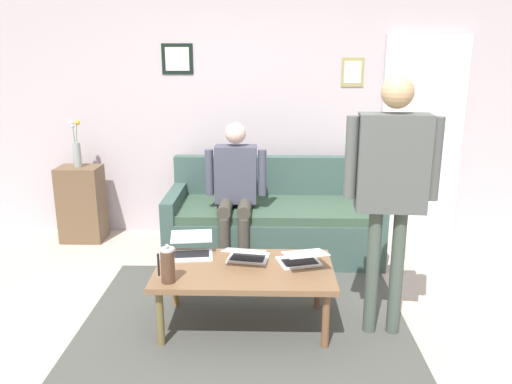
{
  "coord_description": "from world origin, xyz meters",
  "views": [
    {
      "loc": [
        -0.05,
        3.09,
        1.89
      ],
      "look_at": [
        0.04,
        -0.85,
        0.8
      ],
      "focal_mm": 35.83,
      "sensor_mm": 36.0,
      "label": 1
    }
  ],
  "objects_px": {
    "laptop_left": "(301,259)",
    "person_seated": "(235,185)",
    "french_press": "(168,265)",
    "interior_door": "(421,139)",
    "couch": "(273,222)",
    "laptop_center": "(247,255)",
    "side_shelf": "(82,204)",
    "laptop_right": "(192,249)",
    "person_standing": "(392,175)",
    "flower_vase": "(77,148)",
    "coffee_table": "(244,273)"
  },
  "relations": [
    {
      "from": "side_shelf",
      "to": "flower_vase",
      "type": "bearing_deg",
      "value": 33.08
    },
    {
      "from": "laptop_right",
      "to": "couch",
      "type": "bearing_deg",
      "value": -117.81
    },
    {
      "from": "coffee_table",
      "to": "laptop_left",
      "type": "relative_size",
      "value": 2.99
    },
    {
      "from": "french_press",
      "to": "side_shelf",
      "type": "height_order",
      "value": "side_shelf"
    },
    {
      "from": "laptop_left",
      "to": "laptop_center",
      "type": "height_order",
      "value": "laptop_center"
    },
    {
      "from": "couch",
      "to": "laptop_left",
      "type": "bearing_deg",
      "value": 97.81
    },
    {
      "from": "laptop_right",
      "to": "person_standing",
      "type": "bearing_deg",
      "value": 167.63
    },
    {
      "from": "laptop_center",
      "to": "flower_vase",
      "type": "height_order",
      "value": "flower_vase"
    },
    {
      "from": "laptop_right",
      "to": "person_seated",
      "type": "bearing_deg",
      "value": -105.99
    },
    {
      "from": "interior_door",
      "to": "french_press",
      "type": "relative_size",
      "value": 7.81
    },
    {
      "from": "laptop_left",
      "to": "flower_vase",
      "type": "distance_m",
      "value": 2.72
    },
    {
      "from": "french_press",
      "to": "flower_vase",
      "type": "distance_m",
      "value": 2.33
    },
    {
      "from": "laptop_center",
      "to": "side_shelf",
      "type": "distance_m",
      "value": 2.35
    },
    {
      "from": "laptop_right",
      "to": "person_seated",
      "type": "relative_size",
      "value": 0.29
    },
    {
      "from": "coffee_table",
      "to": "laptop_left",
      "type": "height_order",
      "value": "laptop_left"
    },
    {
      "from": "laptop_center",
      "to": "flower_vase",
      "type": "relative_size",
      "value": 0.83
    },
    {
      "from": "french_press",
      "to": "interior_door",
      "type": "bearing_deg",
      "value": -135.4
    },
    {
      "from": "couch",
      "to": "person_standing",
      "type": "distance_m",
      "value": 1.83
    },
    {
      "from": "side_shelf",
      "to": "flower_vase",
      "type": "xyz_separation_m",
      "value": [
        0.0,
        0.0,
        0.57
      ]
    },
    {
      "from": "couch",
      "to": "side_shelf",
      "type": "height_order",
      "value": "couch"
    },
    {
      "from": "laptop_center",
      "to": "french_press",
      "type": "bearing_deg",
      "value": 35.45
    },
    {
      "from": "flower_vase",
      "to": "person_seated",
      "type": "height_order",
      "value": "person_seated"
    },
    {
      "from": "couch",
      "to": "laptop_center",
      "type": "relative_size",
      "value": 5.09
    },
    {
      "from": "laptop_left",
      "to": "side_shelf",
      "type": "relative_size",
      "value": 0.53
    },
    {
      "from": "laptop_left",
      "to": "french_press",
      "type": "bearing_deg",
      "value": 18.63
    },
    {
      "from": "side_shelf",
      "to": "flower_vase",
      "type": "height_order",
      "value": "flower_vase"
    },
    {
      "from": "laptop_right",
      "to": "side_shelf",
      "type": "distance_m",
      "value": 1.98
    },
    {
      "from": "laptop_left",
      "to": "flower_vase",
      "type": "bearing_deg",
      "value": -37.15
    },
    {
      "from": "laptop_left",
      "to": "laptop_right",
      "type": "relative_size",
      "value": 1.13
    },
    {
      "from": "laptop_left",
      "to": "side_shelf",
      "type": "xyz_separation_m",
      "value": [
        2.14,
        -1.62,
        -0.1
      ]
    },
    {
      "from": "coffee_table",
      "to": "laptop_right",
      "type": "xyz_separation_m",
      "value": [
        0.4,
        -0.23,
        0.09
      ]
    },
    {
      "from": "laptop_right",
      "to": "side_shelf",
      "type": "xyz_separation_m",
      "value": [
        1.34,
        -1.45,
        -0.1
      ]
    },
    {
      "from": "flower_vase",
      "to": "person_standing",
      "type": "xyz_separation_m",
      "value": [
        -2.7,
        1.74,
        0.16
      ]
    },
    {
      "from": "interior_door",
      "to": "couch",
      "type": "xyz_separation_m",
      "value": [
        1.5,
        0.54,
        -0.72
      ]
    },
    {
      "from": "french_press",
      "to": "flower_vase",
      "type": "height_order",
      "value": "flower_vase"
    },
    {
      "from": "laptop_left",
      "to": "french_press",
      "type": "relative_size",
      "value": 1.57
    },
    {
      "from": "laptop_center",
      "to": "french_press",
      "type": "height_order",
      "value": "french_press"
    },
    {
      "from": "laptop_center",
      "to": "laptop_right",
      "type": "relative_size",
      "value": 1.06
    },
    {
      "from": "person_standing",
      "to": "person_seated",
      "type": "distance_m",
      "value": 1.69
    },
    {
      "from": "laptop_left",
      "to": "person_standing",
      "type": "height_order",
      "value": "person_standing"
    },
    {
      "from": "laptop_left",
      "to": "side_shelf",
      "type": "distance_m",
      "value": 2.68
    },
    {
      "from": "interior_door",
      "to": "laptop_center",
      "type": "xyz_separation_m",
      "value": [
        1.7,
        1.81,
        -0.54
      ]
    },
    {
      "from": "coffee_table",
      "to": "person_standing",
      "type": "bearing_deg",
      "value": 176.07
    },
    {
      "from": "laptop_left",
      "to": "person_seated",
      "type": "height_order",
      "value": "person_seated"
    },
    {
      "from": "couch",
      "to": "laptop_left",
      "type": "xyz_separation_m",
      "value": [
        -0.18,
        1.33,
        0.18
      ]
    },
    {
      "from": "couch",
      "to": "laptop_center",
      "type": "distance_m",
      "value": 1.3
    },
    {
      "from": "couch",
      "to": "coffee_table",
      "type": "bearing_deg",
      "value": 81.36
    },
    {
      "from": "interior_door",
      "to": "side_shelf",
      "type": "height_order",
      "value": "interior_door"
    },
    {
      "from": "coffee_table",
      "to": "laptop_center",
      "type": "relative_size",
      "value": 3.16
    },
    {
      "from": "coffee_table",
      "to": "laptop_center",
      "type": "xyz_separation_m",
      "value": [
        -0.01,
        -0.12,
        0.09
      ]
    }
  ]
}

